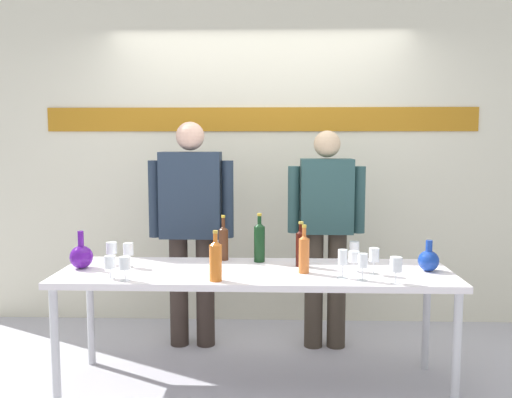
{
  "coord_description": "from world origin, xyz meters",
  "views": [
    {
      "loc": [
        0.11,
        -3.32,
        1.57
      ],
      "look_at": [
        0.0,
        0.15,
        1.2
      ],
      "focal_mm": 37.85,
      "sensor_mm": 36.0,
      "label": 1
    }
  ],
  "objects_px": {
    "display_table": "(255,279)",
    "decanter_blue_right": "(429,260)",
    "wine_glass_right_1": "(363,261)",
    "wine_glass_right_4": "(343,258)",
    "decanter_blue_left": "(81,256)",
    "wine_glass_right_5": "(396,265)",
    "wine_glass_left_2": "(125,264)",
    "wine_glass_right_0": "(354,257)",
    "wine_glass_right_3": "(374,255)",
    "wine_bottle_1": "(259,241)",
    "wine_glass_left_0": "(111,249)",
    "presenter_left": "(191,218)",
    "wine_bottle_0": "(216,259)",
    "wine_bottle_4": "(223,242)",
    "wine_bottle_3": "(304,253)",
    "wine_glass_left_3": "(110,262)",
    "presenter_right": "(326,226)",
    "wine_glass_right_2": "(354,247)",
    "wine_bottle_2": "(301,247)",
    "wine_glass_left_1": "(128,250)"
  },
  "relations": [
    {
      "from": "wine_bottle_3",
      "to": "wine_glass_left_3",
      "type": "relative_size",
      "value": 2.21
    },
    {
      "from": "wine_bottle_0",
      "to": "wine_glass_left_2",
      "type": "bearing_deg",
      "value": -178.31
    },
    {
      "from": "decanter_blue_left",
      "to": "wine_glass_right_5",
      "type": "xyz_separation_m",
      "value": [
        1.92,
        -0.3,
        0.03
      ]
    },
    {
      "from": "presenter_right",
      "to": "wine_bottle_4",
      "type": "xyz_separation_m",
      "value": [
        -0.73,
        -0.41,
        -0.05
      ]
    },
    {
      "from": "wine_bottle_3",
      "to": "wine_bottle_2",
      "type": "bearing_deg",
      "value": 93.58
    },
    {
      "from": "wine_glass_left_3",
      "to": "decanter_blue_right",
      "type": "bearing_deg",
      "value": 7.21
    },
    {
      "from": "decanter_blue_right",
      "to": "wine_glass_right_1",
      "type": "relative_size",
      "value": 1.22
    },
    {
      "from": "presenter_right",
      "to": "wine_glass_left_1",
      "type": "bearing_deg",
      "value": -154.33
    },
    {
      "from": "wine_bottle_3",
      "to": "wine_glass_left_3",
      "type": "distance_m",
      "value": 1.17
    },
    {
      "from": "decanter_blue_left",
      "to": "wine_glass_left_3",
      "type": "bearing_deg",
      "value": -43.35
    },
    {
      "from": "wine_glass_right_0",
      "to": "wine_glass_right_5",
      "type": "xyz_separation_m",
      "value": [
        0.2,
        -0.28,
        0.02
      ]
    },
    {
      "from": "wine_bottle_3",
      "to": "wine_glass_left_1",
      "type": "relative_size",
      "value": 1.9
    },
    {
      "from": "wine_glass_right_1",
      "to": "wine_glass_right_4",
      "type": "height_order",
      "value": "wine_glass_right_4"
    },
    {
      "from": "wine_glass_left_3",
      "to": "wine_glass_right_1",
      "type": "xyz_separation_m",
      "value": [
        1.48,
        0.0,
        0.02
      ]
    },
    {
      "from": "decanter_blue_right",
      "to": "wine_bottle_4",
      "type": "distance_m",
      "value": 1.34
    },
    {
      "from": "presenter_left",
      "to": "wine_glass_right_5",
      "type": "bearing_deg",
      "value": -36.59
    },
    {
      "from": "wine_bottle_2",
      "to": "wine_glass_right_4",
      "type": "xyz_separation_m",
      "value": [
        0.23,
        -0.29,
        -0.01
      ]
    },
    {
      "from": "wine_glass_left_2",
      "to": "wine_glass_right_4",
      "type": "xyz_separation_m",
      "value": [
        1.27,
        0.11,
        0.02
      ]
    },
    {
      "from": "presenter_left",
      "to": "wine_bottle_2",
      "type": "distance_m",
      "value": 0.99
    },
    {
      "from": "wine_glass_right_2",
      "to": "wine_glass_right_4",
      "type": "relative_size",
      "value": 0.8
    },
    {
      "from": "wine_glass_left_1",
      "to": "presenter_right",
      "type": "bearing_deg",
      "value": 25.67
    },
    {
      "from": "presenter_right",
      "to": "wine_bottle_2",
      "type": "relative_size",
      "value": 5.61
    },
    {
      "from": "wine_bottle_2",
      "to": "wine_glass_left_3",
      "type": "height_order",
      "value": "wine_bottle_2"
    },
    {
      "from": "wine_bottle_1",
      "to": "wine_glass_right_4",
      "type": "xyz_separation_m",
      "value": [
        0.5,
        -0.42,
        -0.02
      ]
    },
    {
      "from": "wine_glass_right_0",
      "to": "wine_glass_right_3",
      "type": "height_order",
      "value": "wine_glass_right_3"
    },
    {
      "from": "presenter_right",
      "to": "wine_bottle_3",
      "type": "relative_size",
      "value": 5.5
    },
    {
      "from": "wine_bottle_0",
      "to": "wine_glass_right_3",
      "type": "xyz_separation_m",
      "value": [
        0.94,
        0.18,
        -0.01
      ]
    },
    {
      "from": "wine_bottle_4",
      "to": "wine_glass_right_5",
      "type": "xyz_separation_m",
      "value": [
        1.04,
        -0.57,
        -0.02
      ]
    },
    {
      "from": "wine_bottle_1",
      "to": "wine_glass_left_0",
      "type": "height_order",
      "value": "wine_bottle_1"
    },
    {
      "from": "wine_bottle_1",
      "to": "wine_glass_right_3",
      "type": "height_order",
      "value": "wine_bottle_1"
    },
    {
      "from": "wine_bottle_3",
      "to": "wine_glass_right_3",
      "type": "distance_m",
      "value": 0.42
    },
    {
      "from": "wine_bottle_2",
      "to": "wine_glass_right_4",
      "type": "height_order",
      "value": "wine_bottle_2"
    },
    {
      "from": "wine_bottle_4",
      "to": "wine_glass_left_0",
      "type": "height_order",
      "value": "wine_bottle_4"
    },
    {
      "from": "wine_bottle_3",
      "to": "wine_bottle_4",
      "type": "distance_m",
      "value": 0.63
    },
    {
      "from": "presenter_left",
      "to": "wine_glass_right_0",
      "type": "distance_m",
      "value": 1.33
    },
    {
      "from": "wine_bottle_1",
      "to": "wine_glass_right_5",
      "type": "relative_size",
      "value": 2.15
    },
    {
      "from": "decanter_blue_left",
      "to": "wine_glass_left_2",
      "type": "bearing_deg",
      "value": -39.34
    },
    {
      "from": "wine_bottle_2",
      "to": "wine_glass_right_0",
      "type": "relative_size",
      "value": 2.3
    },
    {
      "from": "wine_bottle_2",
      "to": "wine_glass_right_2",
      "type": "bearing_deg",
      "value": 21.77
    },
    {
      "from": "presenter_right",
      "to": "wine_glass_left_3",
      "type": "bearing_deg",
      "value": -145.83
    },
    {
      "from": "wine_bottle_3",
      "to": "wine_bottle_4",
      "type": "bearing_deg",
      "value": 146.96
    },
    {
      "from": "presenter_left",
      "to": "wine_glass_left_0",
      "type": "xyz_separation_m",
      "value": [
        -0.44,
        -0.57,
        -0.12
      ]
    },
    {
      "from": "wine_bottle_1",
      "to": "decanter_blue_left",
      "type": "bearing_deg",
      "value": -168.58
    },
    {
      "from": "wine_glass_left_3",
      "to": "wine_bottle_0",
      "type": "bearing_deg",
      "value": -3.31
    },
    {
      "from": "wine_bottle_4",
      "to": "display_table",
      "type": "bearing_deg",
      "value": -51.42
    },
    {
      "from": "display_table",
      "to": "decanter_blue_right",
      "type": "height_order",
      "value": "decanter_blue_right"
    },
    {
      "from": "wine_bottle_2",
      "to": "wine_bottle_3",
      "type": "bearing_deg",
      "value": -86.42
    },
    {
      "from": "wine_bottle_0",
      "to": "wine_glass_left_2",
      "type": "relative_size",
      "value": 2.08
    },
    {
      "from": "wine_glass_right_0",
      "to": "wine_glass_right_3",
      "type": "distance_m",
      "value": 0.14
    },
    {
      "from": "decanter_blue_right",
      "to": "wine_glass_right_0",
      "type": "distance_m",
      "value": 0.47
    }
  ]
}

